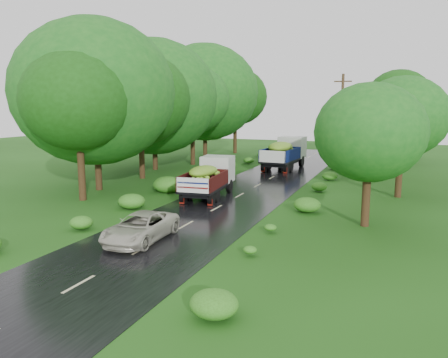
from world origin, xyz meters
The scene contains 10 objects.
ground centered at (0.00, 0.00, 0.00)m, with size 120.00×120.00×0.00m, color #18410D.
road centered at (0.00, 5.00, 0.01)m, with size 6.50×80.00×0.02m, color black.
road_lines centered at (0.00, 6.00, 0.02)m, with size 0.12×69.60×0.00m.
truck_near centered at (-1.73, 10.96, 1.42)m, with size 2.70×6.16×2.51m.
truck_far centered at (-0.28, 25.65, 1.67)m, with size 2.96×7.17×2.95m.
car centered at (-0.70, 0.94, 0.63)m, with size 2.02×4.39×1.22m, color #B7B5A3.
utility_pole centered at (4.80, 25.64, 4.52)m, with size 1.54×0.26×8.78m.
trees_left centered at (-10.46, 21.41, 6.83)m, with size 7.03×33.90×9.72m.
trees_right centered at (9.11, 22.56, 5.49)m, with size 5.57×32.58×8.19m.
shrubs centered at (0.00, 14.00, 0.35)m, with size 11.90×44.00×0.70m.
Camera 1 is at (9.79, -15.13, 5.98)m, focal length 35.00 mm.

